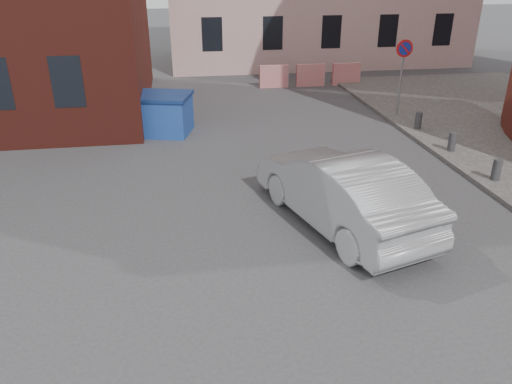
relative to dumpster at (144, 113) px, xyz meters
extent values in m
plane|color=#38383A|center=(2.99, -9.20, -0.65)|extent=(120.00, 120.00, 0.00)
cylinder|color=gray|center=(8.99, 0.30, 0.77)|extent=(0.07, 0.07, 2.60)
cylinder|color=red|center=(8.99, 0.28, 1.82)|extent=(0.60, 0.03, 0.60)
cylinder|color=navy|center=(8.99, 0.26, 1.82)|extent=(0.44, 0.03, 0.44)
cylinder|color=#3A3A3D|center=(8.99, -5.80, -0.26)|extent=(0.22, 0.22, 0.55)
cylinder|color=#3A3A3D|center=(8.99, -3.60, -0.26)|extent=(0.22, 0.22, 0.55)
cylinder|color=#3A3A3D|center=(8.99, -1.40, -0.26)|extent=(0.22, 0.22, 0.55)
cube|color=red|center=(5.49, 5.80, -0.15)|extent=(1.30, 0.18, 1.00)
cube|color=red|center=(7.19, 5.80, -0.15)|extent=(1.30, 0.18, 1.00)
cube|color=red|center=(8.89, 5.80, -0.15)|extent=(1.30, 0.18, 1.00)
cube|color=#2349A6|center=(0.00, 0.00, -0.05)|extent=(3.28, 2.23, 1.20)
cube|color=navy|center=(0.00, 0.00, 0.59)|extent=(3.40, 2.35, 0.10)
imported|color=#999B9F|center=(4.41, -7.19, 0.14)|extent=(2.98, 5.09, 1.59)
camera|label=1|loc=(1.13, -16.39, 4.49)|focal=35.00mm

